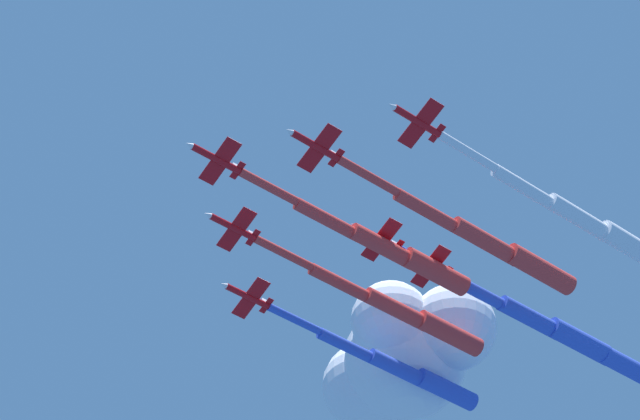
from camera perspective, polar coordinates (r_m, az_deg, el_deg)
The scene contains 8 objects.
jet_lead at distance 196.78m, azimuth 3.02°, elevation -1.72°, with size 23.81×52.54×4.25m.
jet_port_inner at distance 196.37m, azimuth 7.97°, elevation -1.49°, with size 24.55×55.66×4.26m.
jet_starboard_inner at distance 209.67m, azimuth 3.73°, elevation -4.75°, with size 24.78×55.10×4.31m.
jet_port_mid at distance 197.90m, azimuth 12.36°, elevation -0.38°, with size 24.44×55.34×4.28m.
jet_starboard_mid at distance 220.48m, azimuth 3.76°, elevation -7.55°, with size 24.00×53.56×4.34m.
jet_port_outer at distance 214.46m, azimuth 10.03°, elevation -5.04°, with size 24.81×54.44×4.26m.
jet_starboard_outer at distance 221.47m, azimuth 12.36°, elevation -6.27°, with size 25.66×56.90×4.35m.
cloud_puff at distance 236.60m, azimuth 4.06°, elevation -6.85°, with size 39.94×28.88×24.77m.
Camera 1 is at (72.51, -108.35, 54.78)m, focal length 66.99 mm.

